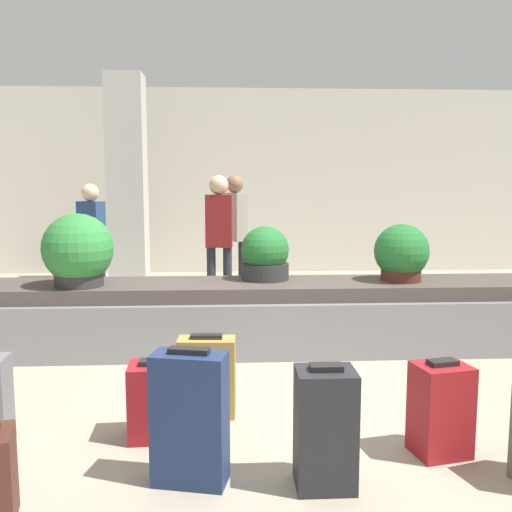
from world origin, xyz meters
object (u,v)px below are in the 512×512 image
at_px(suitcase_0, 154,401).
at_px(suitcase_4, 190,418).
at_px(suitcase_8, 207,376).
at_px(potted_plant_2, 265,255).
at_px(traveler_0, 235,226).
at_px(potted_plant_0, 401,254).
at_px(pillar, 127,182).
at_px(suitcase_1, 441,409).
at_px(potted_plant_1, 78,252).
at_px(traveler_1, 219,231).
at_px(suitcase_3, 325,428).
at_px(traveler_2, 92,235).

relative_size(suitcase_0, suitcase_4, 0.68).
relative_size(suitcase_8, potted_plant_2, 1.09).
bearing_deg(traveler_0, suitcase_8, 139.29).
bearing_deg(potted_plant_0, suitcase_4, -127.27).
bearing_deg(pillar, suitcase_1, -64.42).
bearing_deg(potted_plant_2, suitcase_1, -69.87).
relative_size(suitcase_1, potted_plant_1, 0.86).
bearing_deg(potted_plant_2, suitcase_4, -102.40).
relative_size(potted_plant_1, traveler_0, 0.40).
xyz_separation_m(pillar, suitcase_0, (1.05, -5.43, -1.36)).
xyz_separation_m(potted_plant_0, traveler_1, (-1.77, 1.58, 0.09)).
bearing_deg(potted_plant_1, potted_plant_0, 2.41).
bearing_deg(suitcase_4, suitcase_8, 98.92).
distance_m(pillar, potted_plant_1, 3.70).
xyz_separation_m(suitcase_3, potted_plant_0, (1.17, 2.54, 0.59)).
distance_m(suitcase_4, potted_plant_1, 2.68).
height_order(suitcase_3, suitcase_8, suitcase_3).
height_order(traveler_1, traveler_2, traveler_1).
bearing_deg(suitcase_1, suitcase_3, -168.33).
distance_m(suitcase_4, potted_plant_0, 3.15).
xyz_separation_m(suitcase_1, potted_plant_2, (-0.87, 2.37, 0.61)).
bearing_deg(traveler_0, potted_plant_1, 111.92).
relative_size(suitcase_3, suitcase_4, 0.90).
xyz_separation_m(suitcase_4, suitcase_8, (0.06, 0.89, -0.08)).
distance_m(suitcase_0, traveler_0, 4.32).
bearing_deg(suitcase_4, potted_plant_1, 128.83).
height_order(suitcase_1, traveler_2, traveler_2).
bearing_deg(suitcase_1, potted_plant_2, 98.43).
bearing_deg(suitcase_3, potted_plant_1, 127.53).
distance_m(suitcase_8, traveler_2, 3.86).
xyz_separation_m(potted_plant_2, traveler_0, (-0.26, 2.15, 0.13)).
height_order(potted_plant_0, traveler_0, traveler_0).
bearing_deg(suitcase_3, suitcase_0, 146.81).
relative_size(potted_plant_1, potted_plant_2, 1.28).
height_order(suitcase_3, traveler_1, traveler_1).
relative_size(suitcase_3, suitcase_8, 1.16).
xyz_separation_m(pillar, suitcase_1, (2.75, -5.74, -1.33)).
bearing_deg(suitcase_4, suitcase_1, 22.38).
distance_m(suitcase_1, suitcase_4, 1.47).
bearing_deg(suitcase_4, potted_plant_0, 65.40).
bearing_deg(suitcase_4, traveler_2, 121.58).
xyz_separation_m(suitcase_3, traveler_2, (-2.20, 4.43, 0.61)).
height_order(pillar, potted_plant_1, pillar).
bearing_deg(suitcase_0, potted_plant_0, 39.53).
bearing_deg(suitcase_1, pillar, 103.87).
bearing_deg(suitcase_8, pillar, 108.25).
height_order(pillar, potted_plant_0, pillar).
height_order(potted_plant_0, potted_plant_1, potted_plant_1).
xyz_separation_m(suitcase_0, traveler_1, (0.37, 3.50, 0.76)).
bearing_deg(suitcase_0, suitcase_8, 44.20).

